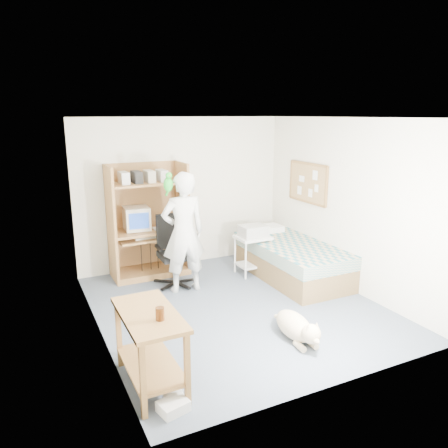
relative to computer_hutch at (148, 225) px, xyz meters
name	(u,v)px	position (x,y,z in m)	size (l,w,h in m)	color
floor	(236,306)	(0.70, -1.74, -0.82)	(4.00, 4.00, 0.00)	#4C5867
wall_back	(183,193)	(0.70, 0.26, 0.43)	(3.60, 0.02, 2.50)	silver
wall_right	(346,205)	(2.50, -1.74, 0.43)	(0.02, 4.00, 2.50)	silver
wall_left	(94,233)	(-1.10, -1.74, 0.43)	(0.02, 4.00, 2.50)	silver
ceiling	(238,118)	(0.70, -1.74, 1.68)	(3.60, 4.00, 0.02)	white
computer_hutch	(148,225)	(0.00, 0.00, 0.00)	(1.20, 0.63, 1.80)	brown
bed	(291,260)	(2.00, -1.12, -0.53)	(1.02, 2.02, 0.66)	brown
side_desk	(150,338)	(-0.85, -2.94, -0.33)	(0.50, 1.00, 0.75)	brown
corkboard	(308,183)	(2.47, -0.84, 0.63)	(0.04, 0.94, 0.66)	olive
office_chair	(174,260)	(0.22, -0.59, -0.44)	(0.60, 0.60, 1.06)	black
person	(183,233)	(0.27, -0.89, 0.06)	(0.64, 0.42, 1.77)	silver
parrot	(168,183)	(0.07, -0.88, 0.79)	(0.13, 0.23, 0.36)	#189315
dog	(296,327)	(0.91, -2.83, -0.67)	(0.35, 0.95, 0.36)	beige
printer_cart	(253,249)	(1.52, -0.72, -0.40)	(0.53, 0.43, 0.63)	silver
printer	(253,231)	(1.52, -0.72, -0.10)	(0.42, 0.32, 0.18)	#A5A4A0
crt_monitor	(137,218)	(-0.17, 0.01, 0.13)	(0.41, 0.43, 0.36)	beige
keyboard	(148,237)	(-0.04, -0.16, -0.15)	(0.45, 0.16, 0.03)	beige
pencil_cup	(173,224)	(0.40, -0.09, 0.00)	(0.08, 0.08, 0.12)	gold
drink_glass	(160,314)	(-0.80, -3.13, -0.01)	(0.08, 0.08, 0.12)	#3D1E09
floor_box_a	(173,406)	(-0.80, -3.42, -0.77)	(0.25, 0.20, 0.10)	silver
floor_box_b	(175,402)	(-0.76, -3.35, -0.78)	(0.18, 0.22, 0.08)	#B9B9B4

